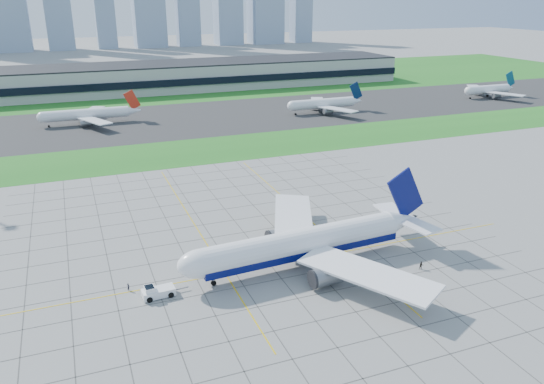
# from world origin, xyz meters

# --- Properties ---
(ground) EXTENTS (1400.00, 1400.00, 0.00)m
(ground) POSITION_xyz_m (0.00, 0.00, 0.00)
(ground) COLOR gray
(ground) RESTS_ON ground
(grass_median) EXTENTS (700.00, 35.00, 0.04)m
(grass_median) POSITION_xyz_m (0.00, 90.00, 0.02)
(grass_median) COLOR #1D601B
(grass_median) RESTS_ON ground
(asphalt_taxiway) EXTENTS (700.00, 75.00, 0.04)m
(asphalt_taxiway) POSITION_xyz_m (0.00, 145.00, 0.03)
(asphalt_taxiway) COLOR #383838
(asphalt_taxiway) RESTS_ON ground
(grass_far) EXTENTS (700.00, 145.00, 0.04)m
(grass_far) POSITION_xyz_m (0.00, 255.00, 0.02)
(grass_far) COLOR #1D601B
(grass_far) RESTS_ON ground
(apron_markings) EXTENTS (120.00, 130.00, 0.03)m
(apron_markings) POSITION_xyz_m (0.43, 11.09, 0.02)
(apron_markings) COLOR #474744
(apron_markings) RESTS_ON ground
(terminal) EXTENTS (260.00, 43.00, 15.80)m
(terminal) POSITION_xyz_m (40.00, 229.87, 7.89)
(terminal) COLOR #B7B7B2
(terminal) RESTS_ON ground
(airliner) EXTENTS (58.08, 58.71, 18.27)m
(airliner) POSITION_xyz_m (6.62, -4.25, 5.00)
(airliner) COLOR white
(airliner) RESTS_ON ground
(pushback_tug) EXTENTS (9.00, 3.47, 2.48)m
(pushback_tug) POSITION_xyz_m (-24.61, -5.72, 1.10)
(pushback_tug) COLOR white
(pushback_tug) RESTS_ON ground
(crew_near) EXTENTS (0.64, 0.68, 1.57)m
(crew_near) POSITION_xyz_m (-29.35, -1.49, 0.78)
(crew_near) COLOR black
(crew_near) RESTS_ON ground
(crew_far) EXTENTS (1.06, 0.95, 1.81)m
(crew_far) POSITION_xyz_m (28.65, -15.02, 0.90)
(crew_far) COLOR black
(crew_far) RESTS_ON ground
(distant_jet_1) EXTENTS (41.95, 42.66, 14.08)m
(distant_jet_1) POSITION_xyz_m (-27.66, 150.42, 4.49)
(distant_jet_1) COLOR white
(distant_jet_1) RESTS_ON ground
(distant_jet_2) EXTENTS (38.03, 42.66, 14.08)m
(distant_jet_2) POSITION_xyz_m (80.73, 134.39, 4.49)
(distant_jet_2) COLOR white
(distant_jet_2) RESTS_ON ground
(distant_jet_3) EXTENTS (32.10, 42.66, 14.08)m
(distant_jet_3) POSITION_xyz_m (185.29, 137.78, 4.48)
(distant_jet_3) COLOR white
(distant_jet_3) RESTS_ON ground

